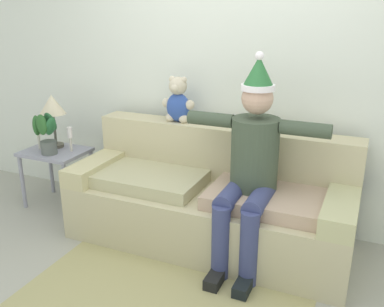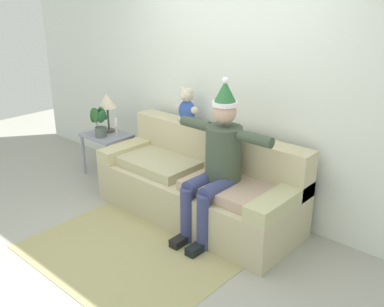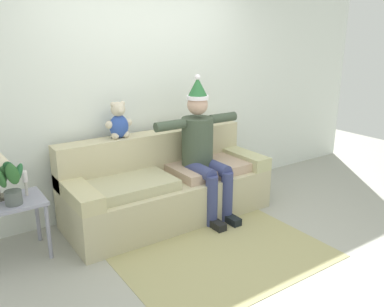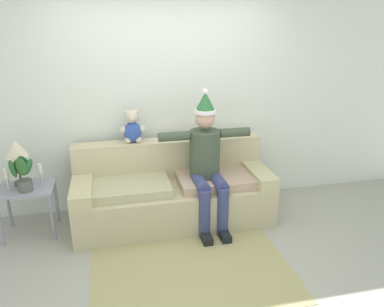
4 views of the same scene
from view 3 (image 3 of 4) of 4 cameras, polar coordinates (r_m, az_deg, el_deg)
ground_plane at (r=3.70m, az=4.99°, el=-14.51°), size 10.00×10.00×0.00m
back_wall at (r=4.50m, az=-7.25°, el=9.41°), size 7.00×0.10×2.70m
couch at (r=4.32m, az=-3.70°, el=-4.63°), size 2.19×0.85×0.88m
person_seated at (r=4.24m, az=1.51°, el=1.05°), size 1.02×0.77×1.52m
teddy_bear at (r=4.16m, az=-10.43°, el=4.50°), size 0.29×0.17×0.38m
side_table at (r=3.82m, az=-24.57°, el=-7.37°), size 0.56×0.44×0.54m
potted_plant at (r=3.62m, az=-24.60°, el=-3.64°), size 0.28×0.24×0.39m
candle_short at (r=3.79m, az=-22.77°, el=-3.49°), size 0.04×0.04×0.23m
area_rug at (r=3.71m, az=4.81°, el=-14.34°), size 1.84×1.28×0.01m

